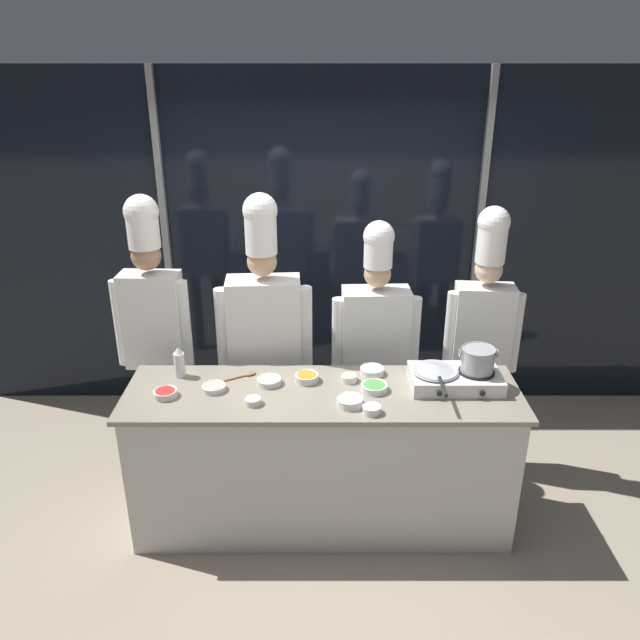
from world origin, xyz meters
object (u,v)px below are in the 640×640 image
object	(u,v)px
frying_pan	(433,368)
prep_bowl_noodles	(251,401)
prep_bowl_bell_pepper	(163,393)
prep_bowl_bean_sprouts	(369,409)
squeeze_bottle_clear	(177,363)
prep_bowl_chicken	(369,370)
serving_spoon_slotted	(243,375)
chef_sous	(262,326)
prep_bowl_ginger	(347,378)
chef_line	(373,334)
prep_bowl_shrimp	(211,387)
prep_bowl_carrots	(304,377)
portable_stove	(452,378)
chef_head	(150,314)
chef_pastry	(480,323)
prep_bowl_rice	(267,381)
prep_bowl_garlic	(348,401)
stock_pot	(475,359)
prep_bowl_scallions	(372,387)

from	to	relation	value
frying_pan	prep_bowl_noodles	world-z (taller)	frying_pan
frying_pan	prep_bowl_bell_pepper	xyz separation A→B (m)	(-1.57, -0.12, -0.10)
frying_pan	prep_bowl_bean_sprouts	size ratio (longest dim) A/B	4.58
squeeze_bottle_clear	prep_bowl_noodles	bearing A→B (deg)	-34.75
prep_bowl_chicken	serving_spoon_slotted	world-z (taller)	prep_bowl_chicken
prep_bowl_noodles	chef_sous	world-z (taller)	chef_sous
frying_pan	prep_bowl_ginger	xyz separation A→B (m)	(-0.50, 0.06, -0.10)
chef_sous	chef_line	distance (m)	0.75
prep_bowl_shrimp	prep_bowl_ginger	size ratio (longest dim) A/B	1.45
prep_bowl_shrimp	chef_sous	size ratio (longest dim) A/B	0.07
prep_bowl_carrots	chef_sous	world-z (taller)	chef_sous
prep_bowl_noodles	chef_sous	xyz separation A→B (m)	(0.01, 0.70, 0.15)
portable_stove	prep_bowl_bean_sprouts	bearing A→B (deg)	-149.50
frying_pan	squeeze_bottle_clear	size ratio (longest dim) A/B	2.42
frying_pan	chef_head	bearing A→B (deg)	162.83
prep_bowl_noodles	chef_pastry	bearing A→B (deg)	28.07
prep_bowl_rice	prep_bowl_bean_sprouts	world-z (taller)	prep_bowl_bean_sprouts
prep_bowl_noodles	prep_bowl_garlic	world-z (taller)	prep_bowl_garlic
prep_bowl_rice	serving_spoon_slotted	bearing A→B (deg)	147.23
prep_bowl_shrimp	serving_spoon_slotted	world-z (taller)	prep_bowl_shrimp
prep_bowl_noodles	prep_bowl_ginger	size ratio (longest dim) A/B	0.97
prep_bowl_garlic	chef_line	bearing A→B (deg)	75.46
prep_bowl_carrots	chef_head	distance (m)	1.16
prep_bowl_bean_sprouts	chef_line	world-z (taller)	chef_line
stock_pot	chef_sous	size ratio (longest dim) A/B	0.11
stock_pot	prep_bowl_carrots	xyz separation A→B (m)	(-1.01, 0.06, -0.15)
frying_pan	prep_bowl_carrots	world-z (taller)	frying_pan
prep_bowl_carrots	prep_bowl_shrimp	bearing A→B (deg)	-168.46
prep_bowl_bean_sprouts	chef_sous	xyz separation A→B (m)	(-0.65, 0.79, 0.15)
prep_bowl_garlic	serving_spoon_slotted	world-z (taller)	prep_bowl_garlic
prep_bowl_noodles	squeeze_bottle_clear	bearing A→B (deg)	145.25
prep_bowl_scallions	serving_spoon_slotted	size ratio (longest dim) A/B	0.75
prep_bowl_rice	prep_bowl_scallions	distance (m)	0.63
prep_bowl_scallions	prep_bowl_shrimp	bearing A→B (deg)	179.89
prep_bowl_noodles	prep_bowl_scallions	size ratio (longest dim) A/B	0.60
squeeze_bottle_clear	prep_bowl_ginger	distance (m)	1.04
chef_pastry	squeeze_bottle_clear	bearing A→B (deg)	16.97
chef_sous	prep_bowl_scallions	bearing A→B (deg)	138.30
prep_bowl_bean_sprouts	prep_bowl_shrimp	size ratio (longest dim) A/B	0.74
prep_bowl_bean_sprouts	chef_sous	world-z (taller)	chef_sous
prep_bowl_bell_pepper	chef_sous	distance (m)	0.82
prep_bowl_garlic	portable_stove	bearing A→B (deg)	19.28
prep_bowl_noodles	prep_bowl_rice	world-z (taller)	same
prep_bowl_rice	chef_sous	distance (m)	0.49
prep_bowl_shrimp	chef_line	distance (m)	1.17
prep_bowl_shrimp	chef_pastry	xyz separation A→B (m)	(1.72, 0.63, 0.14)
prep_bowl_scallions	prep_bowl_rice	bearing A→B (deg)	172.85
prep_bowl_noodles	prep_bowl_scallions	world-z (taller)	prep_bowl_scallions
prep_bowl_noodles	prep_bowl_shrimp	xyz separation A→B (m)	(-0.25, 0.16, -0.00)
prep_bowl_bean_sprouts	chef_line	size ratio (longest dim) A/B	0.06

